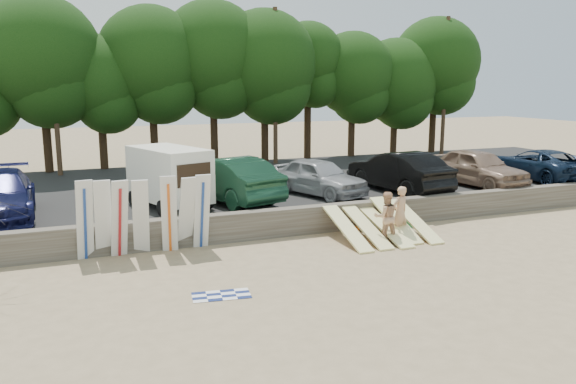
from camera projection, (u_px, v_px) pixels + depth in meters
name	position (u px, v px, depth m)	size (l,w,h in m)	color
ground	(388.00, 250.00, 18.46)	(120.00, 120.00, 0.00)	tan
seawall	(346.00, 216.00, 21.10)	(44.00, 0.50, 1.00)	#6B6356
parking_lot	(277.00, 187.00, 27.97)	(44.00, 14.50, 0.70)	#282828
treeline	(238.00, 65.00, 33.25)	(33.42, 6.64, 9.51)	#382616
utility_poles	(275.00, 83.00, 32.75)	(25.80, 0.26, 9.00)	#473321
box_trailer	(169.00, 174.00, 21.42)	(2.93, 4.02, 2.31)	white
car_1	(228.00, 179.00, 22.66)	(1.91, 5.49, 1.81)	#153C26
car_2	(319.00, 177.00, 23.98)	(1.86, 4.62, 1.57)	#9F9FA4
car_3	(398.00, 171.00, 24.84)	(1.87, 5.36, 1.76)	black
car_4	(478.00, 167.00, 26.13)	(2.03, 5.05, 1.72)	#91725C
car_5	(539.00, 164.00, 27.88)	(2.52, 5.46, 1.52)	black
surfboard_upright_0	(85.00, 220.00, 17.18)	(0.50, 0.06, 2.60)	silver
surfboard_upright_1	(103.00, 219.00, 17.38)	(0.50, 0.06, 2.60)	silver
surfboard_upright_2	(120.00, 219.00, 17.43)	(0.50, 0.06, 2.60)	silver
surfboard_upright_3	(141.00, 217.00, 17.69)	(0.50, 0.06, 2.60)	silver
surfboard_upright_4	(169.00, 214.00, 17.99)	(0.50, 0.06, 2.60)	silver
surfboard_upright_5	(187.00, 213.00, 18.27)	(0.50, 0.06, 2.60)	silver
surfboard_upright_6	(202.00, 211.00, 18.41)	(0.50, 0.06, 2.60)	silver
surfboard_low_0	(347.00, 228.00, 19.31)	(0.56, 3.00, 0.07)	#FFF5A0
surfboard_low_1	(366.00, 227.00, 19.63)	(0.56, 3.00, 0.07)	#FFF5A0
surfboard_low_2	(386.00, 227.00, 19.82)	(0.56, 3.00, 0.07)	#FFF5A0
surfboard_low_3	(395.00, 220.00, 20.24)	(0.56, 3.00, 0.07)	#FFF5A0
surfboard_low_4	(415.00, 221.00, 20.29)	(0.56, 3.00, 0.07)	#FFF5A0
beachgoer_a	(400.00, 212.00, 19.86)	(0.68, 0.44, 1.85)	tan
beachgoer_b	(386.00, 217.00, 19.33)	(0.86, 0.67, 1.77)	tan
cooler	(406.00, 223.00, 21.44)	(0.38, 0.30, 0.32)	green
gear_bag	(354.00, 230.00, 20.64)	(0.30, 0.25, 0.22)	orange
beach_towel	(221.00, 295.00, 14.53)	(1.50, 1.50, 0.00)	white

